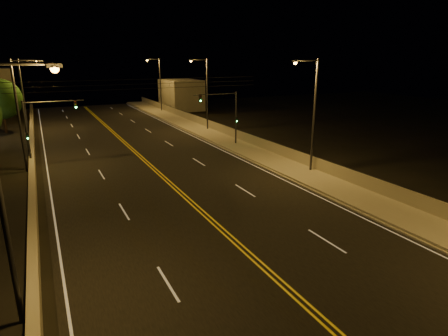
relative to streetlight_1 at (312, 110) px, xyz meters
name	(u,v)px	position (x,y,z in m)	size (l,w,h in m)	color
road	(186,198)	(-11.53, -0.92, -5.47)	(18.00, 120.00, 0.02)	black
sidewalk	(308,176)	(-0.73, -0.92, -5.33)	(3.60, 120.00, 0.30)	#9F9A85
curb	(289,180)	(-2.60, -0.92, -5.41)	(0.14, 120.00, 0.15)	#9F9A85
parapet_wall	(324,166)	(0.92, -0.92, -4.68)	(0.30, 120.00, 1.00)	gray
jersey_barrier	(33,217)	(-21.26, -0.92, -5.00)	(0.45, 120.00, 0.97)	gray
distant_building_right	(181,94)	(4.97, 45.11, -2.66)	(6.00, 10.00, 5.64)	gray
parapet_rail	(324,160)	(0.92, -0.92, -4.15)	(0.06, 0.06, 120.00)	black
lane_markings	(187,198)	(-11.53, -0.99, -5.46)	(17.32, 116.00, 0.00)	silver
streetlight_1	(312,110)	(0.00, 0.00, 0.00)	(2.55, 0.28, 9.54)	#2D2D33
streetlight_2	(205,90)	(0.00, 21.89, 0.00)	(2.55, 0.28, 9.54)	#2D2D33
streetlight_3	(159,82)	(0.00, 42.79, 0.00)	(2.55, 0.28, 9.54)	#2D2D33
streetlight_4	(7,183)	(-21.46, -10.35, 0.00)	(2.55, 0.28, 9.54)	#2D2D33
streetlight_5	(21,109)	(-21.46, 11.49, 0.00)	(2.55, 0.28, 9.54)	#2D2D33
streetlight_6	(25,90)	(-21.46, 32.63, 0.00)	(2.55, 0.28, 9.54)	#2D2D33
traffic_signal_right	(228,112)	(-1.54, 12.21, -1.64)	(5.11, 0.31, 6.07)	#2D2D33
traffic_signal_left	(39,126)	(-20.33, 12.21, -1.64)	(5.11, 0.31, 6.07)	#2D2D33
overhead_wires	(145,84)	(-11.53, 8.58, 1.92)	(22.00, 0.03, 0.83)	black
tree_2	(1,99)	(-24.38, 32.55, -1.03)	(5.22, 5.22, 7.07)	black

